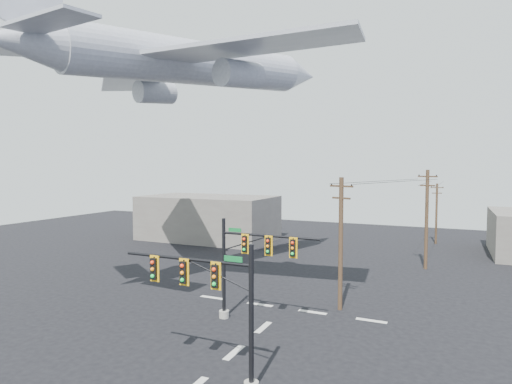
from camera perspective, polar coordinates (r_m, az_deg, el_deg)
The scene contains 9 objects.
lane_markings at distance 25.89m, azimuth -1.50°, elevation -19.51°, with size 14.00×21.20×0.01m.
signal_mast_near at distance 20.30m, azimuth -5.34°, elevation -14.63°, with size 7.18×0.74×6.69m.
signal_mast_far at distance 28.00m, azimuth -1.35°, elevation -9.58°, with size 6.88×0.74×6.69m.
utility_pole_a at distance 30.66m, azimuth 11.23°, elevation -6.42°, with size 1.78×0.81×9.36m.
utility_pole_b at distance 45.15m, azimuth 21.80°, elevation -3.16°, with size 1.86×0.94×9.79m.
utility_pole_c at distance 60.53m, azimuth 22.92°, elevation -2.51°, with size 1.59×0.55×7.91m.
power_lines at distance 44.78m, azimuth 20.44°, elevation 1.21°, with size 7.01×30.79×0.71m.
airliner at distance 36.02m, azimuth -8.00°, elevation 16.55°, with size 28.32×30.72×8.27m.
building_left at distance 59.90m, azimuth -6.39°, elevation -3.42°, with size 18.00×10.00×6.00m, color #68645B.
Camera 1 is at (10.40, -16.13, 10.08)m, focal length 30.00 mm.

